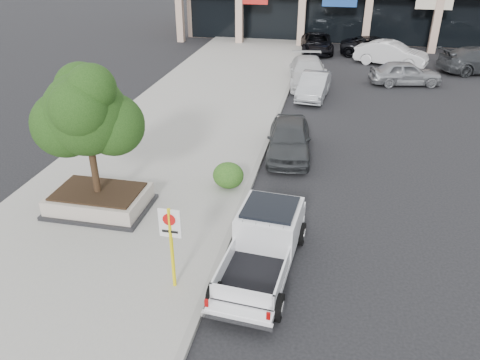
% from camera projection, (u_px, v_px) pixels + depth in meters
% --- Properties ---
extents(ground, '(120.00, 120.00, 0.00)m').
position_uv_depth(ground, '(280.00, 244.00, 13.90)').
color(ground, black).
rests_on(ground, ground).
extents(sidewalk, '(8.00, 52.00, 0.15)m').
position_uv_depth(sidewalk, '(172.00, 146.00, 20.05)').
color(sidewalk, gray).
rests_on(sidewalk, ground).
extents(curb, '(0.20, 52.00, 0.15)m').
position_uv_depth(curb, '(262.00, 154.00, 19.33)').
color(curb, gray).
rests_on(curb, ground).
extents(planter, '(3.20, 2.20, 0.68)m').
position_uv_depth(planter, '(99.00, 200.00, 15.22)').
color(planter, black).
rests_on(planter, sidewalk).
extents(planter_tree, '(2.90, 2.55, 4.00)m').
position_uv_depth(planter_tree, '(92.00, 113.00, 13.95)').
color(planter_tree, black).
rests_on(planter_tree, planter).
extents(no_parking_sign, '(0.55, 0.09, 2.30)m').
position_uv_depth(no_parking_sign, '(171.00, 238.00, 11.35)').
color(no_parking_sign, yellow).
rests_on(no_parking_sign, sidewalk).
extents(hedge, '(1.10, 0.99, 0.93)m').
position_uv_depth(hedge, '(228.00, 175.00, 16.45)').
color(hedge, '#164513').
rests_on(hedge, sidewalk).
extents(pickup_truck, '(2.18, 5.03, 1.54)m').
position_uv_depth(pickup_truck, '(262.00, 248.00, 12.44)').
color(pickup_truck, white).
rests_on(pickup_truck, ground).
extents(curb_car_a, '(2.10, 4.42, 1.46)m').
position_uv_depth(curb_car_a, '(289.00, 138.00, 19.10)').
color(curb_car_a, '#2F3235').
rests_on(curb_car_a, ground).
extents(curb_car_b, '(1.79, 4.19, 1.34)m').
position_uv_depth(curb_car_b, '(314.00, 86.00, 25.85)').
color(curb_car_b, '#ABAEB3').
rests_on(curb_car_b, ground).
extents(curb_car_c, '(2.81, 5.53, 1.54)m').
position_uv_depth(curb_car_c, '(308.00, 72.00, 27.97)').
color(curb_car_c, silver).
rests_on(curb_car_c, ground).
extents(curb_car_d, '(2.86, 5.21, 1.38)m').
position_uv_depth(curb_car_d, '(317.00, 43.00, 35.63)').
color(curb_car_d, black).
rests_on(curb_car_d, ground).
extents(lot_car_a, '(4.46, 2.52, 1.43)m').
position_uv_depth(lot_car_a, '(406.00, 73.00, 28.00)').
color(lot_car_a, gray).
rests_on(lot_car_a, ground).
extents(lot_car_b, '(5.12, 3.09, 1.59)m').
position_uv_depth(lot_car_b, '(391.00, 54.00, 32.11)').
color(lot_car_b, silver).
rests_on(lot_car_b, ground).
extents(lot_car_d, '(5.24, 2.88, 1.39)m').
position_uv_depth(lot_car_d, '(375.00, 47.00, 34.44)').
color(lot_car_d, black).
rests_on(lot_car_d, ground).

